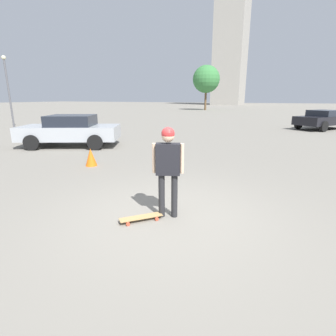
% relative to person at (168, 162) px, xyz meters
% --- Properties ---
extents(ground_plane, '(220.00, 220.00, 0.00)m').
position_rel_person_xyz_m(ground_plane, '(0.00, 0.00, -1.07)').
color(ground_plane, gray).
extents(person, '(0.33, 0.55, 1.70)m').
position_rel_person_xyz_m(person, '(0.00, 0.00, 0.00)').
color(person, '#262628').
rests_on(person, ground_plane).
extents(skateboard, '(0.69, 0.69, 0.08)m').
position_rel_person_xyz_m(skateboard, '(-0.37, 0.38, -1.01)').
color(skateboard, tan).
rests_on(skateboard, ground_plane).
extents(car_parked_near, '(3.53, 4.75, 1.42)m').
position_rel_person_xyz_m(car_parked_near, '(5.08, 7.06, -0.32)').
color(car_parked_near, '#ADB2B7').
rests_on(car_parked_near, ground_plane).
extents(car_parked_far, '(4.52, 4.07, 1.34)m').
position_rel_person_xyz_m(car_parked_far, '(17.32, -4.52, -0.35)').
color(car_parked_far, black).
rests_on(car_parked_far, ground_plane).
extents(building_block_distant, '(13.64, 8.16, 34.54)m').
position_rel_person_xyz_m(building_block_distant, '(80.57, 14.09, 16.20)').
color(building_block_distant, '#9E998E').
rests_on(building_block_distant, ground_plane).
extents(tree_distant, '(4.66, 4.66, 7.59)m').
position_rel_person_xyz_m(tree_distant, '(42.37, 10.93, 4.17)').
color(tree_distant, brown).
rests_on(tree_distant, ground_plane).
extents(traffic_cone, '(0.38, 0.38, 0.58)m').
position_rel_person_xyz_m(traffic_cone, '(2.53, 3.86, -0.78)').
color(traffic_cone, orange).
rests_on(traffic_cone, ground_plane).
extents(lamp_post, '(0.28, 0.28, 4.92)m').
position_rel_person_xyz_m(lamp_post, '(8.74, 15.73, 1.86)').
color(lamp_post, '#59595E').
rests_on(lamp_post, ground_plane).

